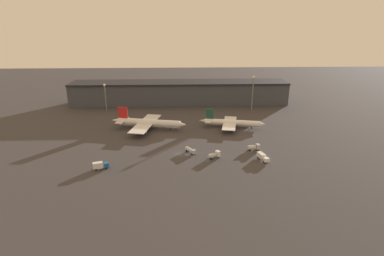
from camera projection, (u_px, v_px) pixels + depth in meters
The scene contains 11 objects.
ground at pixel (180, 154), 144.66m from camera, with size 600.00×600.00×0.00m, color #383538.
terminal_building at pixel (180, 92), 234.04m from camera, with size 166.16×23.33×17.18m.
airplane_0 at pixel (148, 123), 177.83m from camera, with size 45.97×37.20×12.81m.
airplane_1 at pixel (232, 123), 180.37m from camera, with size 39.54×27.92×11.29m.
service_vehicle_0 at pixel (263, 157), 137.76m from camera, with size 4.39×7.93×2.95m.
service_vehicle_1 at pixel (214, 155), 139.52m from camera, with size 6.19×4.35×3.35m.
service_vehicle_2 at pixel (100, 165), 129.09m from camera, with size 6.96×4.11×3.28m.
service_vehicle_3 at pixel (254, 147), 148.01m from camera, with size 6.09×2.89×3.27m.
service_vehicle_4 at pixel (190, 150), 145.27m from camera, with size 5.41×6.50×2.53m.
lamp_post_0 at pixel (105, 93), 211.27m from camera, with size 1.80×1.80×19.84m.
lamp_post_1 at pixel (253, 88), 214.24m from camera, with size 1.80×1.80×24.70m.
Camera 1 is at (0.75, -132.49, 59.71)m, focal length 28.00 mm.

